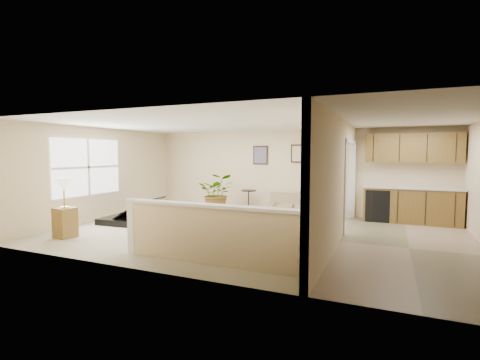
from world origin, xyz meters
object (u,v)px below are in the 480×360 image
at_px(palm_plant, 217,193).
at_px(small_plant, 336,211).
at_px(lamp_stand, 65,212).
at_px(piano, 138,199).
at_px(loveseat, 294,205).
at_px(accent_table, 249,198).
at_px(piano_bench, 186,219).

relative_size(palm_plant, small_plant, 2.30).
xyz_separation_m(small_plant, lamp_stand, (-5.09, -4.34, 0.30)).
xyz_separation_m(piano, lamp_stand, (-0.28, -2.03, -0.06)).
height_order(loveseat, palm_plant, palm_plant).
bearing_deg(palm_plant, accent_table, 26.06).
height_order(piano, piano_bench, piano).
bearing_deg(lamp_stand, palm_plant, 68.89).
xyz_separation_m(loveseat, small_plant, (1.21, -0.17, -0.06)).
bearing_deg(piano_bench, small_plant, 38.03).
height_order(small_plant, lamp_stand, lamp_stand).
distance_m(piano_bench, accent_table, 2.77).
xyz_separation_m(piano_bench, loveseat, (2.00, 2.68, 0.09)).
bearing_deg(palm_plant, lamp_stand, -111.11).
bearing_deg(palm_plant, piano_bench, -82.56).
relative_size(piano_bench, palm_plant, 0.50).
bearing_deg(piano, piano_bench, -10.98).
height_order(piano_bench, lamp_stand, lamp_stand).
bearing_deg(piano_bench, lamp_stand, -135.79).
bearing_deg(loveseat, small_plant, -18.02).
distance_m(piano, lamp_stand, 2.05).
bearing_deg(loveseat, piano, -155.35).
xyz_separation_m(loveseat, palm_plant, (-2.30, -0.40, 0.28)).
bearing_deg(piano, small_plant, 21.75).
distance_m(piano_bench, lamp_stand, 2.65).
relative_size(accent_table, small_plant, 1.18).
xyz_separation_m(piano_bench, small_plant, (3.20, 2.51, 0.03)).
bearing_deg(small_plant, piano, -154.38).
distance_m(piano, loveseat, 4.38).
xyz_separation_m(piano_bench, accent_table, (0.56, 2.70, 0.22)).
bearing_deg(piano_bench, piano, 172.89).
bearing_deg(piano_bench, palm_plant, 97.44).
height_order(palm_plant, small_plant, palm_plant).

